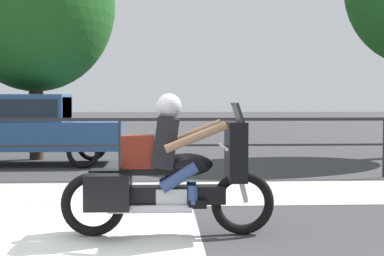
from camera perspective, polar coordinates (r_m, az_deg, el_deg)
The scene contains 7 objects.
ground_plane at distance 6.26m, azimuth -10.38°, elevation -11.32°, with size 120.00×120.00×0.00m, color #38383A.
sidewalk_band at distance 9.57m, azimuth -7.74°, elevation -6.31°, with size 44.00×2.40×0.01m, color #B7B2A8.
crosswalk_band at distance 6.09m, azimuth -12.10°, elevation -11.71°, with size 2.76×6.00×0.01m, color silver.
fence_railing at distance 11.18m, azimuth -7.04°, elevation -0.29°, with size 36.00×0.05×1.16m.
motorcycle at distance 6.56m, azimuth -2.40°, elevation -4.38°, with size 2.38×0.76×1.59m.
parked_car at distance 14.05m, azimuth -15.75°, elevation 0.34°, with size 4.18×1.72×1.62m.
tree_behind_car at distance 15.37m, azimuth -15.00°, elevation 11.56°, with size 3.97×3.97×6.07m.
Camera 1 is at (0.80, -6.02, 1.53)m, focal length 55.00 mm.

